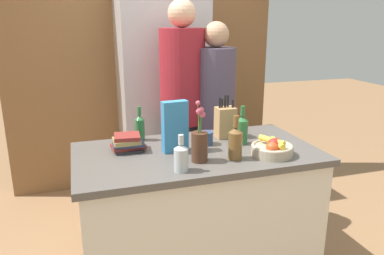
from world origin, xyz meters
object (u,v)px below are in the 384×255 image
refrigerator (162,96)px  flower_vase (200,143)px  bottle_oil (235,142)px  person_in_blue (215,115)px  book_stack (128,143)px  bottle_vinegar (242,129)px  knife_block (225,122)px  cereal_box (175,127)px  fruit_bowl (273,148)px  bottle_wine (140,127)px  coffee_mug (205,138)px  person_at_sink (182,104)px  bottle_water (181,157)px

refrigerator → flower_vase: size_ratio=5.55×
bottle_oil → person_in_blue: 0.88m
book_stack → bottle_vinegar: bottle_vinegar is taller
knife_block → cereal_box: (-0.40, -0.17, 0.05)m
person_in_blue → knife_block: bearing=-130.3°
refrigerator → fruit_bowl: size_ratio=7.89×
bottle_wine → coffee_mug: bearing=-29.0°
bottle_wine → knife_block: bearing=-10.7°
bottle_vinegar → person_at_sink: bearing=105.3°
person_in_blue → flower_vase: bearing=-144.2°
fruit_bowl → book_stack: (-0.80, 0.33, 0.01)m
person_at_sink → bottle_wine: bearing=-150.3°
refrigerator → flower_vase: bearing=-95.2°
flower_vase → bottle_water: 0.18m
knife_block → bottle_wine: (-0.56, 0.11, -0.02)m
bottle_wine → bottle_water: bearing=-78.9°
fruit_bowl → person_in_blue: bearing=92.4°
fruit_bowl → flower_vase: flower_vase is taller
bottle_vinegar → knife_block: bearing=105.8°
coffee_mug → bottle_oil: bearing=-75.6°
coffee_mug → refrigerator: bearing=89.6°
cereal_box → bottle_water: bearing=-99.2°
fruit_bowl → bottle_vinegar: bearing=109.5°
person_at_sink → person_in_blue: bearing=-36.5°
book_stack → bottle_water: bearing=-60.9°
bottle_oil → bottle_water: bearing=-166.9°
knife_block → flower_vase: (-0.31, -0.37, 0.00)m
flower_vase → bottle_water: flower_vase is taller
knife_block → flower_vase: size_ratio=0.82×
bottle_oil → bottle_vinegar: 0.28m
flower_vase → bottle_vinegar: (0.36, 0.21, -0.01)m
refrigerator → coffee_mug: (-0.01, -1.25, -0.03)m
knife_block → cereal_box: bearing=-156.3°
knife_block → bottle_water: (-0.45, -0.48, -0.03)m
coffee_mug → person_at_sink: person_at_sink is taller
bottle_oil → person_in_blue: (0.20, 0.85, -0.06)m
bottle_oil → refrigerator: bearing=92.5°
refrigerator → bottle_vinegar: refrigerator is taller
cereal_box → coffee_mug: (0.22, 0.07, -0.11)m
refrigerator → knife_block: size_ratio=6.76×
book_stack → bottle_vinegar: size_ratio=0.84×
refrigerator → flower_vase: 1.53m
fruit_bowl → bottle_vinegar: (-0.09, 0.25, 0.05)m
fruit_bowl → cereal_box: 0.59m
bottle_water → bottle_vinegar: bearing=32.6°
coffee_mug → book_stack: book_stack is taller
flower_vase → book_stack: flower_vase is taller
flower_vase → book_stack: (-0.36, 0.29, -0.06)m
bottle_wine → flower_vase: bearing=-62.2°
person_in_blue → refrigerator: bearing=83.0°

